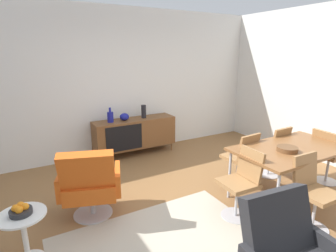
# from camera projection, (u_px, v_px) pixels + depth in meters

# --- Properties ---
(ground_plane) EXTENTS (8.32, 8.32, 0.00)m
(ground_plane) POSITION_uv_depth(u_px,v_px,m) (186.00, 216.00, 3.36)
(ground_plane) COLOR olive
(wall_back) EXTENTS (6.80, 0.12, 2.80)m
(wall_back) POSITION_uv_depth(u_px,v_px,m) (113.00, 83.00, 5.17)
(wall_back) COLOR silver
(wall_back) RESTS_ON ground_plane
(sideboard) EXTENTS (1.60, 0.45, 0.72)m
(sideboard) POSITION_uv_depth(u_px,v_px,m) (135.00, 133.00, 5.31)
(sideboard) COLOR brown
(sideboard) RESTS_ON ground_plane
(vase_cobalt) EXTENTS (0.11, 0.11, 0.27)m
(vase_cobalt) POSITION_uv_depth(u_px,v_px,m) (110.00, 117.00, 4.99)
(vase_cobalt) COLOR navy
(vase_cobalt) RESTS_ON sideboard
(vase_sculptural_dark) EXTENTS (0.09, 0.09, 0.26)m
(vase_sculptural_dark) POSITION_uv_depth(u_px,v_px,m) (144.00, 112.00, 5.30)
(vase_sculptural_dark) COLOR black
(vase_sculptural_dark) RESTS_ON sideboard
(vase_ceramic_small) EXTENTS (0.17, 0.17, 0.14)m
(vase_ceramic_small) POSITION_uv_depth(u_px,v_px,m) (124.00, 117.00, 5.12)
(vase_ceramic_small) COLOR navy
(vase_ceramic_small) RESTS_ON sideboard
(dining_table) EXTENTS (1.60, 0.90, 0.74)m
(dining_table) POSITION_uv_depth(u_px,v_px,m) (292.00, 150.00, 3.63)
(dining_table) COLOR brown
(dining_table) RESTS_ON ground_plane
(wooden_bowl_on_table) EXTENTS (0.26, 0.26, 0.06)m
(wooden_bowl_on_table) POSITION_uv_depth(u_px,v_px,m) (287.00, 149.00, 3.47)
(wooden_bowl_on_table) COLOR brown
(wooden_bowl_on_table) RESTS_ON dining_table
(dining_chair_back_left) EXTENTS (0.43, 0.45, 0.86)m
(dining_chair_back_left) POSITION_uv_depth(u_px,v_px,m) (241.00, 157.00, 4.00)
(dining_chair_back_left) COLOR #9E7042
(dining_chair_back_left) RESTS_ON ground_plane
(dining_chair_near_window) EXTENTS (0.44, 0.42, 0.86)m
(dining_chair_near_window) POSITION_uv_depth(u_px,v_px,m) (242.00, 181.00, 3.27)
(dining_chair_near_window) COLOR #9E7042
(dining_chair_near_window) RESTS_ON ground_plane
(dining_chair_back_right) EXTENTS (0.41, 0.44, 0.86)m
(dining_chair_back_right) POSITION_uv_depth(u_px,v_px,m) (274.00, 149.00, 4.33)
(dining_chair_back_right) COLOR #9E7042
(dining_chair_back_right) RESTS_ON ground_plane
(dining_chair_front_left) EXTENTS (0.41, 0.43, 0.86)m
(dining_chair_front_left) POSITION_uv_depth(u_px,v_px,m) (312.00, 190.00, 3.06)
(dining_chair_front_left) COLOR #9E7042
(dining_chair_front_left) RESTS_ON ground_plane
(dining_chair_far_end) EXTENTS (0.45, 0.43, 0.86)m
(dining_chair_far_end) POSITION_uv_depth(u_px,v_px,m) (327.00, 154.00, 4.12)
(dining_chair_far_end) COLOR #9E7042
(dining_chair_far_end) RESTS_ON ground_plane
(lounge_chair_red) EXTENTS (0.84, 0.81, 0.95)m
(lounge_chair_red) POSITION_uv_depth(u_px,v_px,m) (90.00, 183.00, 3.22)
(lounge_chair_red) COLOR #D85919
(lounge_chair_red) RESTS_ON ground_plane
(side_table_round) EXTENTS (0.44, 0.44, 0.52)m
(side_table_round) POSITION_uv_depth(u_px,v_px,m) (24.00, 233.00, 2.56)
(side_table_round) COLOR white
(side_table_round) RESTS_ON ground_plane
(fruit_bowl) EXTENTS (0.20, 0.20, 0.11)m
(fruit_bowl) POSITION_uv_depth(u_px,v_px,m) (21.00, 210.00, 2.49)
(fruit_bowl) COLOR #262628
(fruit_bowl) RESTS_ON side_table_round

